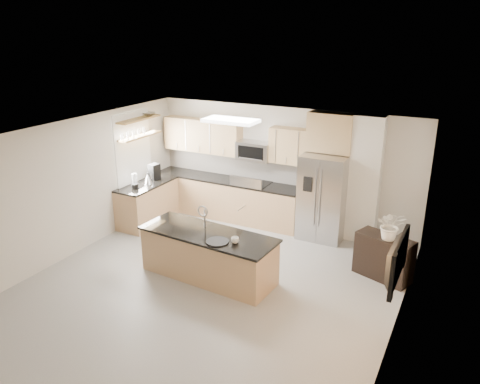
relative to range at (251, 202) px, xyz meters
The scene contains 27 objects.
floor 3.02m from the range, 78.39° to the right, with size 6.50×6.50×0.00m, color #9B9893.
ceiling 3.66m from the range, 78.39° to the right, with size 6.00×6.50×0.02m, color silver.
wall_back 1.07m from the range, 28.76° to the left, with size 6.00×0.02×2.60m, color beige.
wall_front 6.25m from the range, 84.45° to the right, with size 6.00×0.02×2.60m, color beige.
wall_left 3.87m from the range, 129.41° to the right, with size 0.02×6.50×2.60m, color beige.
wall_right 4.71m from the range, 39.05° to the right, with size 0.02×6.50×2.60m, color beige.
back_counter 0.63m from the range, behind, with size 3.55×0.66×1.44m.
left_counter 2.33m from the range, 152.71° to the right, with size 0.66×1.50×0.92m.
range is the anchor object (origin of this frame).
upper_cabinets 1.53m from the range, 166.83° to the left, with size 3.50×0.33×0.75m.
microwave 1.16m from the range, 90.00° to the left, with size 0.76×0.40×0.40m.
refrigerator 1.71m from the range, ahead, with size 0.92×0.78×1.78m.
partition_column 2.56m from the range, ahead, with size 0.60×0.30×2.60m, color silver.
window 2.86m from the range, 155.75° to the right, with size 0.04×1.15×1.65m.
shelf_lower 2.86m from the range, 156.67° to the right, with size 0.30×1.20×0.04m, color olive.
shelf_upper 3.07m from the range, 156.67° to the right, with size 0.30×1.20×0.04m, color olive.
ceiling_fixture 2.48m from the range, 81.39° to the right, with size 1.00×0.50×0.06m, color white.
island 2.59m from the range, 80.91° to the right, with size 2.49×1.05×1.27m.
credenza 3.36m from the range, 20.67° to the right, with size 0.98×0.41×0.78m, color black.
cup 2.91m from the range, 69.52° to the right, with size 0.13×0.13×0.10m, color white.
platter 2.92m from the range, 75.28° to the right, with size 0.38×0.38×0.02m, color black.
blender 2.60m from the range, 145.14° to the right, with size 0.14×0.14×0.33m.
kettle 2.35m from the range, 152.28° to the right, with size 0.20×0.20×0.25m.
coffee_maker 2.30m from the range, 160.66° to the right, with size 0.22×0.26×0.35m.
bowl 3.01m from the range, 165.36° to the right, with size 0.35×0.35×0.09m, color #A8A8AB.
flower_vase 3.52m from the range, 21.30° to the right, with size 0.70×0.60×0.77m, color white.
television 4.78m from the range, 41.64° to the right, with size 1.08×0.14×0.62m, color black.
Camera 1 is at (3.66, -5.90, 4.19)m, focal length 35.00 mm.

